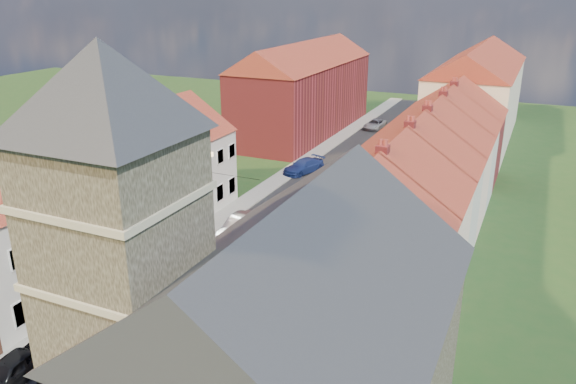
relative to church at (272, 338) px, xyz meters
The scene contains 23 objects.
road 28.87m from the church, 109.33° to the left, with size 7.00×90.00×0.02m, color black.
pavement_left 30.57m from the church, 117.29° to the left, with size 1.80×90.00×0.12m, color #9E998F.
pavement_right 27.75m from the church, 100.53° to the left, with size 1.80×90.00×0.12m, color #9E998F.
church is the anchor object (origin of this frame).
cottage_r_tudor 9.48m from the church, 90.57° to the left, with size 8.30×5.20×9.00m.
cottage_r_white_near 14.84m from the church, 90.23° to the left, with size 8.30×6.00×9.00m.
cottage_r_cream_mid 20.22m from the church, 90.17° to the left, with size 8.30×5.20×9.00m.
cottage_r_pink 25.61m from the church, 90.13° to the left, with size 8.30×6.00×9.00m.
cottage_r_white_far 31.00m from the church, 90.11° to the left, with size 8.30×5.20×9.00m.
cottage_r_cream_far 36.40m from the church, 90.09° to the left, with size 8.30×6.00×9.00m.
cottage_l_white 20.61m from the church, 155.20° to the left, with size 8.30×6.90×8.80m.
cottage_l_brick_mid 23.81m from the church, 141.73° to the left, with size 8.30×5.70×9.10m.
cottage_l_pink 27.78m from the church, 132.28° to the left, with size 8.30×6.30×8.80m.
block_right_far 51.68m from the church, 90.07° to the left, with size 8.30×24.20×10.50m.
block_left_far 50.27m from the church, 111.79° to the left, with size 8.30×24.20×10.50m.
lamppost 21.38m from the church, 128.30° to the left, with size 0.88×0.15×6.00m.
car_near 13.61m from the church, behind, with size 1.52×3.78×1.29m, color black.
car_mid 21.03m from the church, 122.16° to the left, with size 1.64×4.71×1.55m, color #989C9F.
car_far 35.01m from the church, 111.27° to the left, with size 1.78×4.39×1.27m, color navy.
car_distant 53.12m from the church, 102.41° to the left, with size 1.86×4.04×1.12m, color #A0A2A7.
pedestrian_left 15.57m from the church, 167.76° to the left, with size 0.66×0.43×1.80m, color black.
pedestrian_right 7.86m from the church, 134.34° to the left, with size 0.78×0.61×1.60m, color #2A2621.
pedestrian_right_b 21.71m from the church, 101.91° to the left, with size 0.75×0.59×1.55m, color black.
Camera 1 is at (16.01, -10.03, 16.22)m, focal length 35.00 mm.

